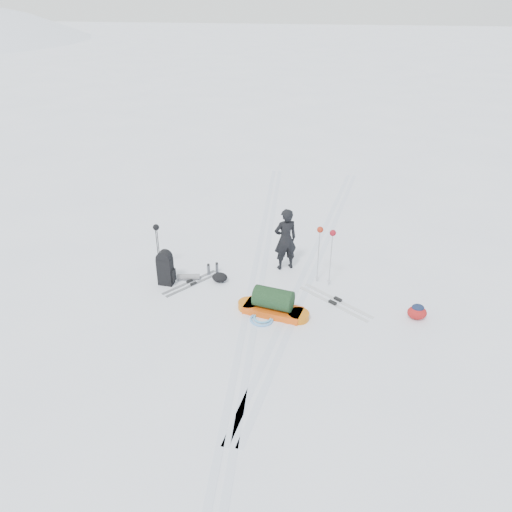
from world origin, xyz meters
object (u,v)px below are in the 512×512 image
object	(u,v)px
skier	(285,239)
ski_poles_black	(157,233)
expedition_rucksack	(168,268)
pulk_sled	(273,304)

from	to	relation	value
skier	ski_poles_black	world-z (taller)	skier
ski_poles_black	expedition_rucksack	bearing A→B (deg)	-65.08
expedition_rucksack	skier	bearing A→B (deg)	28.12
pulk_sled	expedition_rucksack	xyz separation A→B (m)	(-2.78, 0.89, 0.18)
pulk_sled	expedition_rucksack	size ratio (longest dim) A/B	1.81
expedition_rucksack	ski_poles_black	distance (m)	1.01
skier	ski_poles_black	size ratio (longest dim) A/B	1.28
skier	ski_poles_black	xyz separation A→B (m)	(-3.25, -0.64, 0.23)
pulk_sled	ski_poles_black	xyz separation A→B (m)	(-3.23, 1.51, 0.84)
skier	ski_poles_black	distance (m)	3.32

